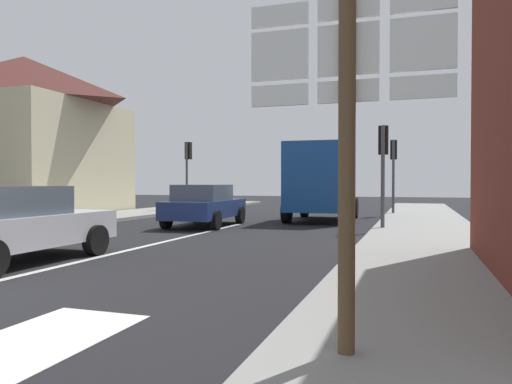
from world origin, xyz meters
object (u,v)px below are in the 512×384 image
object	(u,v)px
sedan_far	(205,205)
sedan_near	(10,224)
traffic_light_far_right	(394,160)
route_sign_post	(347,125)
traffic_light_near_right	(383,153)
traffic_light_far_left	(188,160)
delivery_truck	(322,180)

from	to	relation	value
sedan_far	sedan_near	bearing A→B (deg)	-91.51
traffic_light_far_right	route_sign_post	bearing A→B (deg)	-88.73
traffic_light_near_right	traffic_light_far_left	bearing A→B (deg)	144.79
traffic_light_far_left	traffic_light_near_right	distance (m)	12.73
traffic_light_far_right	delivery_truck	bearing A→B (deg)	-122.69
sedan_far	delivery_truck	bearing A→B (deg)	46.45
delivery_truck	traffic_light_far_left	size ratio (longest dim) A/B	1.37
delivery_truck	route_sign_post	world-z (taller)	route_sign_post
sedan_far	delivery_truck	world-z (taller)	delivery_truck
sedan_near	traffic_light_far_left	size ratio (longest dim) A/B	1.14
sedan_near	traffic_light_far_left	xyz separation A→B (m)	(-4.07, 15.84, 1.96)
route_sign_post	traffic_light_near_right	distance (m)	11.76
delivery_truck	route_sign_post	xyz separation A→B (m)	(3.04, -15.37, 0.35)
delivery_truck	sedan_far	bearing A→B (deg)	-133.55
delivery_truck	traffic_light_far_left	world-z (taller)	traffic_light_far_left
sedan_far	traffic_light_far_right	xyz separation A→B (m)	(6.11, 7.74, 1.85)
sedan_far	traffic_light_near_right	size ratio (longest dim) A/B	1.29
delivery_truck	traffic_light_far_right	xyz separation A→B (m)	(2.61, 4.06, 0.96)
sedan_far	traffic_light_far_left	size ratio (longest dim) A/B	1.17
delivery_truck	route_sign_post	distance (m)	15.67
route_sign_post	sedan_near	bearing A→B (deg)	154.39
delivery_truck	traffic_light_far_left	distance (m)	8.70
sedan_far	traffic_light_far_right	size ratio (longest dim) A/B	1.22
traffic_light_far_left	sedan_near	bearing A→B (deg)	-75.58
traffic_light_near_right	traffic_light_far_right	size ratio (longest dim) A/B	0.94
traffic_light_far_left	traffic_light_far_right	world-z (taller)	traffic_light_far_left
sedan_near	route_sign_post	world-z (taller)	route_sign_post
traffic_light_near_right	traffic_light_far_right	distance (m)	7.69
sedan_far	traffic_light_near_right	distance (m)	6.34
sedan_near	route_sign_post	distance (m)	7.60
delivery_truck	traffic_light_near_right	distance (m)	4.54
traffic_light_near_right	sedan_far	bearing A→B (deg)	-179.47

